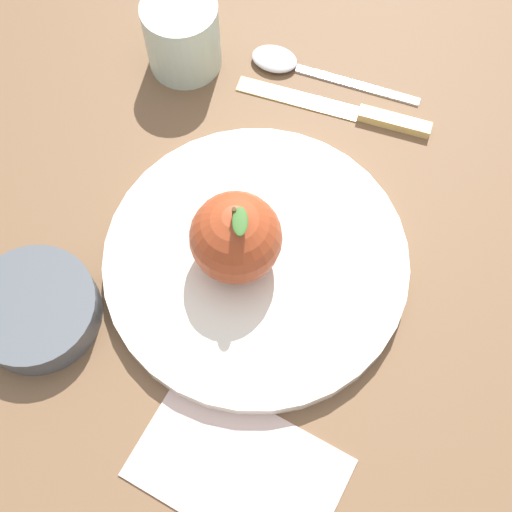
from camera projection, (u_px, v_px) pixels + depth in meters
name	position (u px, v px, depth m)	size (l,w,h in m)	color
ground_plane	(270.00, 238.00, 0.60)	(2.40, 2.40, 0.00)	brown
dinner_plate	(256.00, 260.00, 0.58)	(0.27, 0.27, 0.02)	silver
apple	(236.00, 238.00, 0.54)	(0.08, 0.08, 0.09)	#9E3D1E
side_bowl	(35.00, 308.00, 0.56)	(0.11, 0.11, 0.03)	#4C5156
cup	(182.00, 33.00, 0.65)	(0.07, 0.07, 0.08)	#B2C6B2
knife	(351.00, 111.00, 0.66)	(0.15, 0.15, 0.01)	#D8B766
spoon	(293.00, 65.00, 0.68)	(0.15, 0.14, 0.01)	silver
linen_napkin	(239.00, 468.00, 0.52)	(0.10, 0.16, 0.00)	beige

